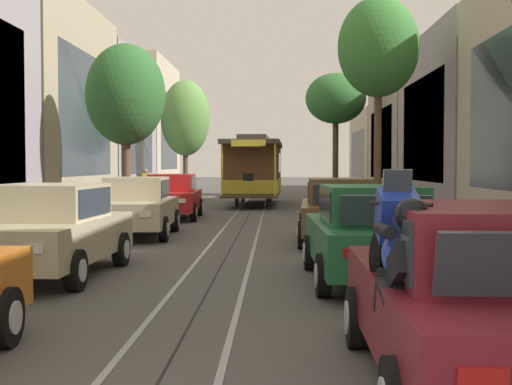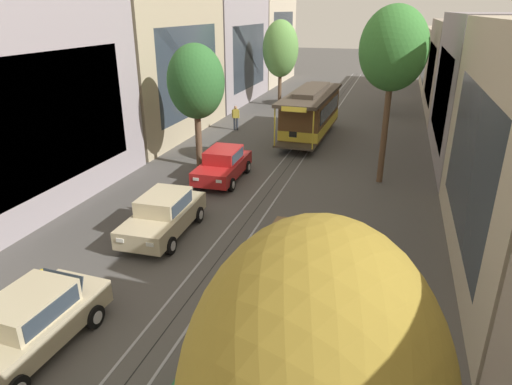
{
  "view_description": "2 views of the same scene",
  "coord_description": "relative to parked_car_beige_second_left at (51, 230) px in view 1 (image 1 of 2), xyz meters",
  "views": [
    {
      "loc": [
        1.03,
        -3.04,
        1.92
      ],
      "look_at": [
        0.48,
        16.48,
        1.14
      ],
      "focal_mm": 49.57,
      "sensor_mm": 36.0,
      "label": 1
    },
    {
      "loc": [
        5.23,
        1.81,
        8.02
      ],
      "look_at": [
        0.0,
        18.84,
        0.78
      ],
      "focal_mm": 31.85,
      "sensor_mm": 36.0,
      "label": 2
    }
  ],
  "objects": [
    {
      "name": "pedestrian_on_left_pavement",
      "position": [
        -2.59,
        22.7,
        0.17
      ],
      "size": [
        0.55,
        0.34,
        1.72
      ],
      "color": "#282D38",
      "rests_on": "ground"
    },
    {
      "name": "building_facade_left",
      "position": [
        -7.3,
        21.11,
        3.91
      ],
      "size": [
        5.4,
        62.26,
        10.23
      ],
      "color": "#BCAD93",
      "rests_on": "ground"
    },
    {
      "name": "parked_car_green_second_right",
      "position": [
        5.38,
        -0.48,
        0.0
      ],
      "size": [
        2.07,
        4.39,
        1.58
      ],
      "color": "#1E6038",
      "rests_on": "ground"
    },
    {
      "name": "street_tree_kerb_right_second",
      "position": [
        7.71,
        15.0,
        5.5
      ],
      "size": [
        3.07,
        2.84,
        8.24
      ],
      "color": "brown",
      "rests_on": "ground"
    },
    {
      "name": "parked_car_brown_mid_right",
      "position": [
        5.39,
        5.32,
        0.0
      ],
      "size": [
        2.14,
        4.42,
        1.58
      ],
      "color": "brown",
      "rests_on": "ground"
    },
    {
      "name": "street_tree_kerb_left_mid",
      "position": [
        -1.81,
        32.15,
        4.01
      ],
      "size": [
        3.07,
        2.69,
        7.2
      ],
      "color": "brown",
      "rests_on": "ground"
    },
    {
      "name": "parked_car_beige_second_left",
      "position": [
        0.0,
        0.0,
        0.0
      ],
      "size": [
        2.12,
        4.41,
        1.58
      ],
      "color": "#C1B28E",
      "rests_on": "ground"
    },
    {
      "name": "street_tree_kerb_right_mid",
      "position": [
        7.51,
        31.64,
        5.12
      ],
      "size": [
        3.72,
        3.29,
        7.53
      ],
      "color": "#4C3826",
      "rests_on": "ground"
    },
    {
      "name": "parked_car_beige_mid_left",
      "position": [
        0.14,
        6.77,
        0.0
      ],
      "size": [
        2.11,
        4.41,
        1.58
      ],
      "color": "#C1B28E",
      "rests_on": "ground"
    },
    {
      "name": "cable_car_trolley",
      "position": [
        2.81,
        22.29,
        0.86
      ],
      "size": [
        2.78,
        9.17,
        3.28
      ],
      "color": "brown",
      "rests_on": "ground"
    },
    {
      "name": "ground_plane",
      "position": [
        2.82,
        16.14,
        -0.8
      ],
      "size": [
        160.0,
        160.0,
        0.0
      ],
      "primitive_type": "plane",
      "color": "#4C4947"
    },
    {
      "name": "parked_car_red_fourth_left",
      "position": [
        0.16,
        12.98,
        0.0
      ],
      "size": [
        2.09,
        4.4,
        1.58
      ],
      "color": "red",
      "rests_on": "ground"
    },
    {
      "name": "motorcycle_with_rider",
      "position": [
        4.88,
        -6.33,
        0.18
      ],
      "size": [
        0.48,
        1.83,
        1.88
      ],
      "color": "black",
      "rests_on": "ground"
    },
    {
      "name": "building_facade_right",
      "position": [
        12.95,
        18.69,
        2.89
      ],
      "size": [
        5.51,
        62.26,
        7.81
      ],
      "color": "gray",
      "rests_on": "ground"
    },
    {
      "name": "parked_car_maroon_near_right",
      "position": [
        5.56,
        -5.97,
        0.0
      ],
      "size": [
        2.03,
        4.38,
        1.58
      ],
      "color": "maroon",
      "rests_on": "ground"
    },
    {
      "name": "trolley_track_rails",
      "position": [
        2.82,
        20.4,
        -0.79
      ],
      "size": [
        1.14,
        70.56,
        0.01
      ],
      "color": "gray",
      "rests_on": "ground"
    },
    {
      "name": "fire_hydrant",
      "position": [
        -1.46,
        2.15,
        -0.38
      ],
      "size": [
        0.4,
        0.22,
        0.84
      ],
      "color": "gold",
      "rests_on": "ground"
    },
    {
      "name": "street_tree_kerb_left_second",
      "position": [
        -1.8,
        14.53,
        3.72
      ],
      "size": [
        2.99,
        2.69,
        6.45
      ],
      "color": "brown",
      "rests_on": "ground"
    }
  ]
}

